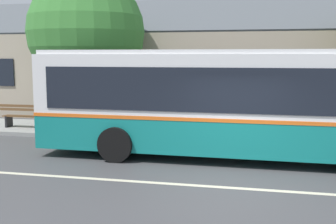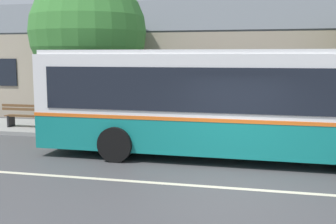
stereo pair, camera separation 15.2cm
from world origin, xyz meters
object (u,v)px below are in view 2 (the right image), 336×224
object	(u,v)px
street_tree_secondary	(88,32)
bench_by_building	(26,117)
bench_down_street	(114,121)
transit_bus	(230,101)

from	to	relation	value
street_tree_secondary	bench_by_building	bearing A→B (deg)	-141.34
bench_by_building	bench_down_street	size ratio (longest dim) A/B	0.96
bench_down_street	street_tree_secondary	bearing A→B (deg)	134.30
bench_by_building	street_tree_secondary	xyz separation A→B (m)	(2.03, 1.62, 3.37)
bench_by_building	street_tree_secondary	size ratio (longest dim) A/B	0.28
transit_bus	bench_by_building	world-z (taller)	transit_bus
bench_down_street	street_tree_secondary	xyz separation A→B (m)	(-1.74, 1.78, 3.36)
bench_by_building	street_tree_secondary	distance (m)	4.25
transit_bus	street_tree_secondary	bearing A→B (deg)	145.82
street_tree_secondary	bench_down_street	bearing A→B (deg)	-45.70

